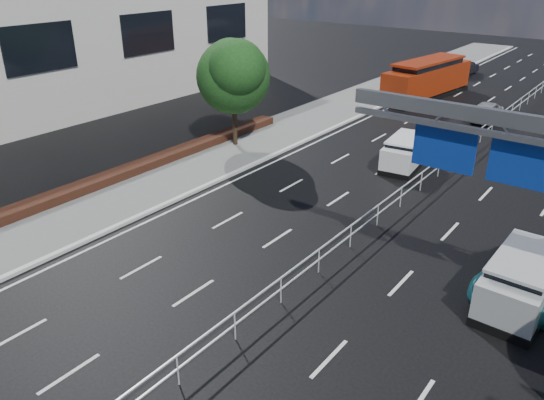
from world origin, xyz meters
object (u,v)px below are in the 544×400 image
Objects in this scene: near_car_silver at (487,111)px; near_car_dark at (466,68)px; parked_car_teal at (527,275)px; red_bus at (427,78)px; white_minivan at (405,152)px; silver_minivan at (522,281)px.

near_car_dark is at bearing -68.71° from near_car_silver.
parked_car_teal is at bearing 107.45° from near_car_silver.
red_bus is 1.97× the size of parked_car_teal.
parked_car_teal is at bearing 111.62° from near_car_dark.
white_minivan is 28.08m from near_car_dark.
silver_minivan reaches higher than parked_car_teal.
near_car_silver is 23.35m from silver_minivan.
near_car_dark is 39.98m from silver_minivan.
red_bus is (-5.42, 16.24, 0.77)m from white_minivan.
silver_minivan is 0.77m from parked_car_teal.
red_bus reaches higher than silver_minivan.
parked_car_teal is at bearing 91.80° from silver_minivan.
silver_minivan is (14.46, -37.28, 0.24)m from near_car_dark.
white_minivan reaches higher than parked_car_teal.
parked_car_teal reaches higher than near_car_dark.
silver_minivan is (14.01, -26.06, -0.70)m from red_bus.
parked_car_teal is (-0.01, 0.75, -0.17)m from silver_minivan.
near_car_silver is at bearing 113.83° from near_car_dark.
near_car_dark is at bearing 112.38° from silver_minivan.
white_minivan reaches higher than near_car_silver.
red_bus is at bearing 92.32° from near_car_dark.
silver_minivan is at bearing -54.12° from red_bus.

